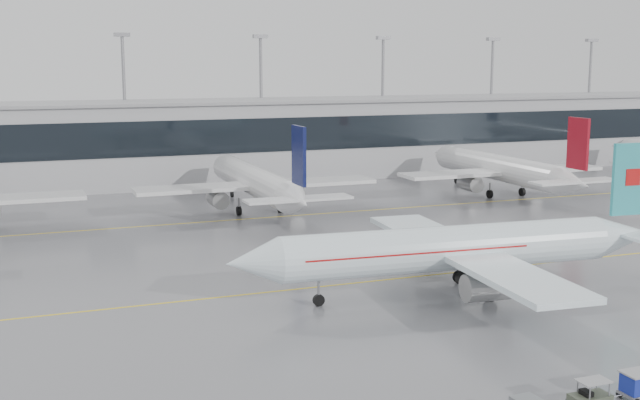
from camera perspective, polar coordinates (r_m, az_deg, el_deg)
name	(u,v)px	position (r m, az deg, el deg)	size (l,w,h in m)	color
ground	(371,281)	(67.60, 3.65, -5.79)	(320.00, 320.00, 0.00)	slate
taxi_line_main	(371,281)	(67.60, 3.65, -5.79)	(120.00, 0.25, 0.01)	yellow
taxi_line_north	(266,218)	(94.98, -3.87, -1.25)	(120.00, 0.25, 0.01)	yellow
terminal	(204,142)	(124.79, -8.23, 4.08)	(180.00, 15.00, 12.00)	#A3A3A7
terminal_glass	(216,137)	(117.33, -7.43, 4.48)	(180.00, 0.20, 5.00)	black
terminal_roof	(203,102)	(124.35, -8.30, 6.93)	(182.00, 16.00, 0.40)	gray
light_masts	(195,93)	(130.16, -8.90, 7.54)	(156.40, 1.00, 22.60)	gray
air_canada_jet	(462,248)	(64.15, 10.04, -3.40)	(36.73, 29.50, 11.55)	white
parked_jet_c	(257,182)	(97.84, -4.53, 1.26)	(29.64, 36.96, 11.72)	silver
parked_jet_d	(502,169)	(112.69, 12.81, 2.17)	(29.64, 36.96, 11.72)	silver
baggage_tug	(590,399)	(45.87, 18.65, -13.26)	(3.22, 1.35, 1.57)	#3E4436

